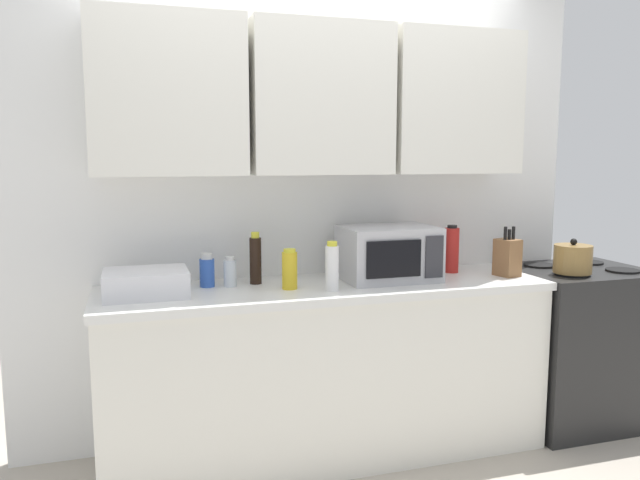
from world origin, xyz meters
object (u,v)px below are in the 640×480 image
object	(u,v)px
knife_block	(507,257)
bottle_white_jar	(332,267)
bottle_clear_tall	(230,272)
stove_range	(576,344)
bottle_red_sauce	(452,250)
dish_rack	(146,283)
bottle_blue_cleaner	(207,271)
bottle_soy_dark	(255,259)
kettle	(573,259)
microwave	(388,253)
bottle_yellow_mustard	(290,270)

from	to	relation	value
knife_block	bottle_white_jar	distance (m)	1.02
bottle_white_jar	knife_block	bearing A→B (deg)	4.07
bottle_clear_tall	stove_range	bearing A→B (deg)	-3.11
stove_range	bottle_red_sauce	distance (m)	0.96
dish_rack	bottle_white_jar	distance (m)	0.87
dish_rack	bottle_blue_cleaner	bearing A→B (deg)	21.82
knife_block	bottle_soy_dark	xyz separation A→B (m)	(-1.34, 0.20, 0.02)
dish_rack	bottle_clear_tall	bearing A→B (deg)	12.40
bottle_red_sauce	bottle_white_jar	size ratio (longest dim) A/B	1.10
kettle	microwave	size ratio (longest dim) A/B	0.42
stove_range	bottle_soy_dark	world-z (taller)	bottle_soy_dark
dish_rack	bottle_white_jar	size ratio (longest dim) A/B	1.58
bottle_red_sauce	microwave	bearing A→B (deg)	-168.56
microwave	bottle_yellow_mustard	size ratio (longest dim) A/B	2.43
dish_rack	bottle_soy_dark	size ratio (longest dim) A/B	1.44
bottle_red_sauce	knife_block	bearing A→B (deg)	-37.96
dish_rack	bottle_yellow_mustard	xyz separation A→B (m)	(0.67, -0.05, 0.04)
kettle	bottle_yellow_mustard	world-z (taller)	kettle
bottle_red_sauce	bottle_soy_dark	bearing A→B (deg)	179.41
kettle	bottle_blue_cleaner	bearing A→B (deg)	171.84
bottle_white_jar	bottle_clear_tall	xyz separation A→B (m)	(-0.45, 0.24, -0.04)
bottle_white_jar	microwave	bearing A→B (deg)	25.16
bottle_yellow_mustard	microwave	bearing A→B (deg)	7.76
bottle_blue_cleaner	bottle_clear_tall	size ratio (longest dim) A/B	1.11
knife_block	bottle_white_jar	xyz separation A→B (m)	(-1.02, -0.07, 0.01)
dish_rack	kettle	bearing A→B (deg)	-4.10
microwave	bottle_red_sauce	distance (m)	0.43
kettle	bottle_blue_cleaner	distance (m)	1.96
kettle	knife_block	distance (m)	0.36
dish_rack	bottle_clear_tall	world-z (taller)	bottle_clear_tall
bottle_white_jar	bottle_red_sauce	bearing A→B (deg)	18.11
microwave	knife_block	bearing A→B (deg)	-8.62
bottle_soy_dark	bottle_clear_tall	xyz separation A→B (m)	(-0.13, -0.03, -0.05)
bottle_white_jar	stove_range	bearing A→B (deg)	4.79
kettle	bottle_blue_cleaner	world-z (taller)	kettle
dish_rack	bottle_red_sauce	world-z (taller)	bottle_red_sauce
microwave	bottle_white_jar	world-z (taller)	microwave
kettle	dish_rack	world-z (taller)	kettle
dish_rack	bottle_yellow_mustard	world-z (taller)	bottle_yellow_mustard
kettle	bottle_clear_tall	bearing A→B (deg)	172.25
kettle	knife_block	bearing A→B (deg)	166.83
bottle_soy_dark	bottle_white_jar	bearing A→B (deg)	-39.88
bottle_blue_cleaner	knife_block	bearing A→B (deg)	-7.02
knife_block	bottle_blue_cleaner	world-z (taller)	knife_block
bottle_blue_cleaner	bottle_clear_tall	xyz separation A→B (m)	(0.11, -0.03, -0.01)
bottle_soy_dark	bottle_white_jar	world-z (taller)	bottle_soy_dark
bottle_soy_dark	bottle_white_jar	xyz separation A→B (m)	(0.32, -0.27, -0.01)
dish_rack	bottle_white_jar	xyz separation A→B (m)	(0.86, -0.15, 0.06)
bottle_yellow_mustard	bottle_blue_cleaner	bearing A→B (deg)	155.70
stove_range	bottle_blue_cleaner	size ratio (longest dim) A/B	5.45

